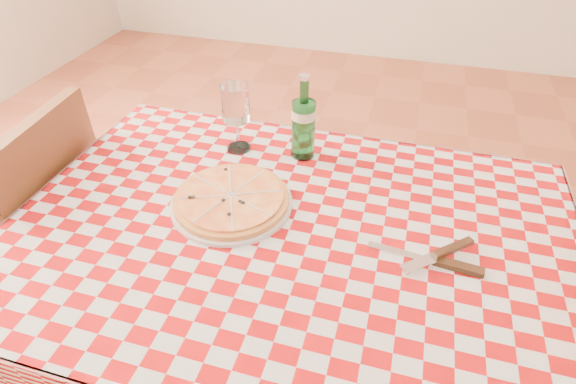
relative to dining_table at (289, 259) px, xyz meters
name	(u,v)px	position (x,y,z in m)	size (l,w,h in m)	color
dining_table	(289,259)	(0.00, 0.00, 0.00)	(1.20, 0.80, 0.75)	brown
tablecloth	(289,231)	(0.00, 0.00, 0.09)	(1.30, 0.90, 0.01)	#96090B
chair_far	(44,228)	(-0.80, 0.04, -0.14)	(0.44, 0.44, 0.90)	brown
pizza_plate	(231,198)	(-0.16, 0.05, 0.12)	(0.30, 0.30, 0.04)	#BC883E
water_bottle	(304,117)	(-0.05, 0.31, 0.22)	(0.07, 0.07, 0.24)	#1A6A2A
wine_glass	(237,118)	(-0.23, 0.29, 0.20)	(0.08, 0.08, 0.20)	white
cutlery	(434,258)	(0.32, -0.01, 0.11)	(0.26, 0.22, 0.03)	silver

